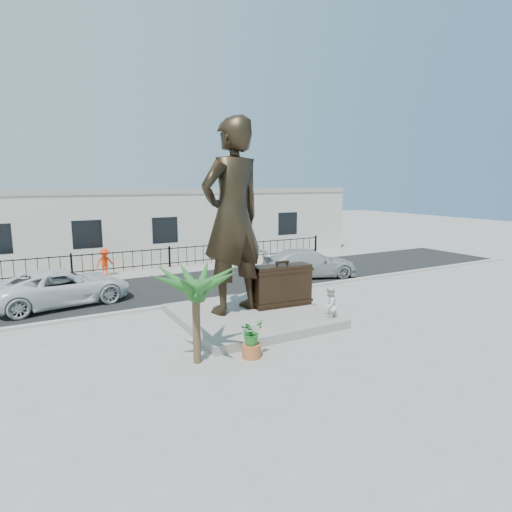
{
  "coord_description": "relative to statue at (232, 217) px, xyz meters",
  "views": [
    {
      "loc": [
        -7.83,
        -12.06,
        5.04
      ],
      "look_at": [
        0.0,
        2.0,
        2.3
      ],
      "focal_mm": 30.0,
      "sensor_mm": 36.0,
      "label": 1
    }
  ],
  "objects": [
    {
      "name": "far_sidewalk",
      "position": [
        1.03,
        10.09,
        -3.83
      ],
      "size": [
        40.0,
        2.5,
        0.02
      ],
      "primitive_type": "cube",
      "color": "#9E9991",
      "rests_on": "ground"
    },
    {
      "name": "building",
      "position": [
        1.03,
        15.09,
        -1.64
      ],
      "size": [
        28.0,
        7.0,
        4.4
      ],
      "primitive_type": "cube",
      "color": "silver",
      "rests_on": "ground"
    },
    {
      "name": "shrub",
      "position": [
        -1.14,
        -3.53,
        -3.06
      ],
      "size": [
        0.8,
        0.73,
        0.76
      ],
      "primitive_type": "imported",
      "rotation": [
        0.0,
        0.0,
        0.23
      ],
      "color": "#247026",
      "rests_on": "planter"
    },
    {
      "name": "planter",
      "position": [
        -1.14,
        -3.53,
        -3.64
      ],
      "size": [
        0.56,
        0.56,
        0.4
      ],
      "primitive_type": "cylinder",
      "color": "#A9582C",
      "rests_on": "ground"
    },
    {
      "name": "curb",
      "position": [
        1.03,
        2.59,
        -3.78
      ],
      "size": [
        40.0,
        0.25,
        0.12
      ],
      "primitive_type": "cube",
      "color": "#A5A399",
      "rests_on": "ground"
    },
    {
      "name": "plinth",
      "position": [
        0.53,
        -0.41,
        -3.69
      ],
      "size": [
        5.2,
        5.2,
        0.3
      ],
      "primitive_type": "cube",
      "color": "gray",
      "rests_on": "ground"
    },
    {
      "name": "fence",
      "position": [
        1.03,
        10.89,
        -3.24
      ],
      "size": [
        22.0,
        0.1,
        1.2
      ],
      "primitive_type": "cube",
      "color": "black",
      "rests_on": "ground"
    },
    {
      "name": "worker",
      "position": [
        -2.86,
        10.07,
        -3.05
      ],
      "size": [
        1.08,
        0.75,
        1.54
      ],
      "primitive_type": "imported",
      "rotation": [
        0.0,
        0.0,
        0.19
      ],
      "color": "#FB380D",
      "rests_on": "far_sidewalk"
    },
    {
      "name": "street",
      "position": [
        1.03,
        6.09,
        -3.84
      ],
      "size": [
        40.0,
        7.0,
        0.01
      ],
      "primitive_type": "cube",
      "color": "black",
      "rests_on": "ground"
    },
    {
      "name": "suitcase",
      "position": [
        1.98,
        -0.28,
        -2.73
      ],
      "size": [
        2.35,
        0.91,
        1.62
      ],
      "primitive_type": "cube",
      "rotation": [
        0.0,
        0.0,
        -0.08
      ],
      "color": "black",
      "rests_on": "plinth"
    },
    {
      "name": "palm_tree",
      "position": [
        -2.67,
        -3.11,
        -3.84
      ],
      "size": [
        1.8,
        1.8,
        3.2
      ],
      "primitive_type": null,
      "color": "#20521E",
      "rests_on": "ground"
    },
    {
      "name": "statue",
      "position": [
        0.0,
        0.0,
        0.0
      ],
      "size": [
        2.89,
        2.21,
        7.08
      ],
      "primitive_type": "imported",
      "rotation": [
        0.0,
        0.0,
        3.36
      ],
      "color": "#2D2316",
      "rests_on": "plinth"
    },
    {
      "name": "ground",
      "position": [
        1.03,
        -1.91,
        -3.84
      ],
      "size": [
        100.0,
        100.0,
        0.0
      ],
      "primitive_type": "plane",
      "color": "#9E9991",
      "rests_on": "ground"
    },
    {
      "name": "tourist",
      "position": [
        2.67,
        -2.35,
        -3.12
      ],
      "size": [
        0.83,
        0.73,
        1.44
      ],
      "primitive_type": "imported",
      "rotation": [
        0.0,
        0.0,
        3.44
      ],
      "color": "white",
      "rests_on": "ground"
    },
    {
      "name": "car_white",
      "position": [
        -5.39,
        5.16,
        -3.08
      ],
      "size": [
        5.73,
        3.32,
        1.5
      ],
      "primitive_type": "imported",
      "rotation": [
        0.0,
        0.0,
        1.73
      ],
      "color": "silver",
      "rests_on": "street"
    },
    {
      "name": "car_silver",
      "position": [
        6.83,
        4.57,
        -3.08
      ],
      "size": [
        5.59,
        3.65,
        1.51
      ],
      "primitive_type": "imported",
      "rotation": [
        0.0,
        0.0,
        1.25
      ],
      "color": "#A7AAAB",
      "rests_on": "street"
    }
  ]
}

